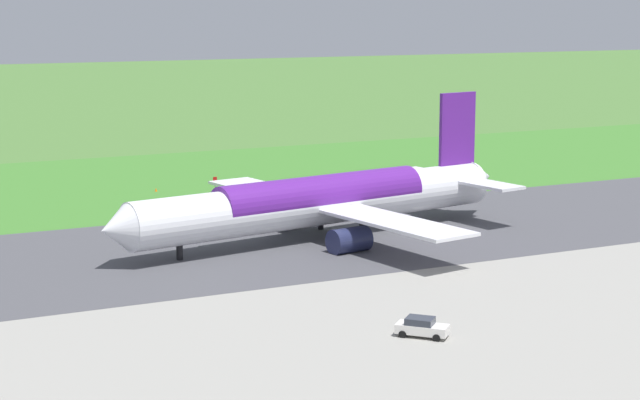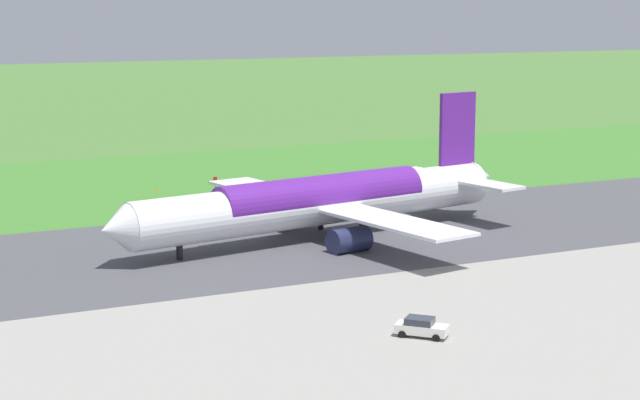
{
  "view_description": "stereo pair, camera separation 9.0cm",
  "coord_description": "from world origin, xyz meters",
  "px_view_note": "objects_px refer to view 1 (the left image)",
  "views": [
    {
      "loc": [
        67.41,
        108.5,
        26.35
      ],
      "look_at": [
        13.89,
        0.0,
        4.5
      ],
      "focal_mm": 60.46,
      "sensor_mm": 36.0,
      "label": 1
    },
    {
      "loc": [
        67.33,
        108.54,
        26.35
      ],
      "look_at": [
        13.89,
        0.0,
        4.5
      ],
      "focal_mm": 60.46,
      "sensor_mm": 36.0,
      "label": 2
    }
  ],
  "objects_px": {
    "traffic_cone_orange": "(156,190)",
    "no_stopping_sign": "(215,183)",
    "airliner_main": "(323,201)",
    "service_car_ops": "(422,327)"
  },
  "relations": [
    {
      "from": "airliner_main",
      "to": "service_car_ops",
      "type": "bearing_deg",
      "value": 75.6
    },
    {
      "from": "airliner_main",
      "to": "service_car_ops",
      "type": "xyz_separation_m",
      "value": [
        9.56,
        37.26,
        -3.51
      ]
    },
    {
      "from": "airliner_main",
      "to": "traffic_cone_orange",
      "type": "xyz_separation_m",
      "value": [
        7.57,
        -38.73,
        -4.08
      ]
    },
    {
      "from": "no_stopping_sign",
      "to": "traffic_cone_orange",
      "type": "xyz_separation_m",
      "value": [
        7.42,
        -4.37,
        -1.08
      ]
    },
    {
      "from": "service_car_ops",
      "to": "traffic_cone_orange",
      "type": "xyz_separation_m",
      "value": [
        -1.99,
        -75.99,
        -0.57
      ]
    },
    {
      "from": "no_stopping_sign",
      "to": "traffic_cone_orange",
      "type": "distance_m",
      "value": 8.68
    },
    {
      "from": "airliner_main",
      "to": "traffic_cone_orange",
      "type": "bearing_deg",
      "value": -78.94
    },
    {
      "from": "traffic_cone_orange",
      "to": "no_stopping_sign",
      "type": "bearing_deg",
      "value": 149.51
    },
    {
      "from": "service_car_ops",
      "to": "no_stopping_sign",
      "type": "relative_size",
      "value": 1.89
    },
    {
      "from": "service_car_ops",
      "to": "traffic_cone_orange",
      "type": "bearing_deg",
      "value": -91.5
    }
  ]
}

